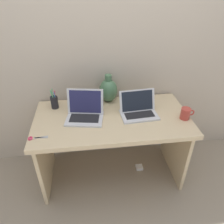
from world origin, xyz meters
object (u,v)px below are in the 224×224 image
(laptop_left, at_px, (85,111))
(coffee_mug, at_px, (186,113))
(laptop_right, at_px, (138,108))
(pen_cup, at_px, (54,102))
(scissors, at_px, (34,138))
(power_brick, at_px, (139,167))
(green_vase, at_px, (108,90))

(laptop_left, height_order, coffee_mug, laptop_left)
(laptop_right, distance_m, pen_cup, 0.76)
(pen_cup, xyz_separation_m, scissors, (-0.12, -0.42, -0.06))
(pen_cup, height_order, power_brick, pen_cup)
(coffee_mug, distance_m, scissors, 1.24)
(coffee_mug, relative_size, pen_cup, 0.64)
(laptop_right, height_order, scissors, laptop_right)
(laptop_left, xyz_separation_m, pen_cup, (-0.27, 0.18, -0.00))
(scissors, xyz_separation_m, power_brick, (0.91, 0.24, -0.70))
(power_brick, bearing_deg, pen_cup, 166.88)
(laptop_left, height_order, pen_cup, laptop_left)
(green_vase, xyz_separation_m, power_brick, (0.30, -0.25, -0.81))
(laptop_right, distance_m, coffee_mug, 0.40)
(laptop_right, bearing_deg, coffee_mug, -17.75)
(laptop_right, xyz_separation_m, pen_cup, (-0.73, 0.19, 0.01))
(power_brick, bearing_deg, green_vase, 139.73)
(green_vase, height_order, pen_cup, green_vase)
(coffee_mug, height_order, pen_cup, pen_cup)
(green_vase, bearing_deg, power_brick, -40.27)
(laptop_right, height_order, green_vase, green_vase)
(green_vase, distance_m, coffee_mug, 0.73)
(scissors, bearing_deg, power_brick, 14.52)
(laptop_right, xyz_separation_m, scissors, (-0.85, -0.24, -0.05))
(coffee_mug, bearing_deg, laptop_right, 162.25)
(laptop_left, height_order, scissors, laptop_left)
(laptop_right, relative_size, green_vase, 1.22)
(laptop_left, xyz_separation_m, scissors, (-0.39, -0.24, -0.06))
(laptop_left, distance_m, pen_cup, 0.33)
(green_vase, distance_m, scissors, 0.79)
(power_brick, bearing_deg, laptop_right, -178.50)
(scissors, bearing_deg, pen_cup, 74.42)
(pen_cup, relative_size, power_brick, 2.69)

